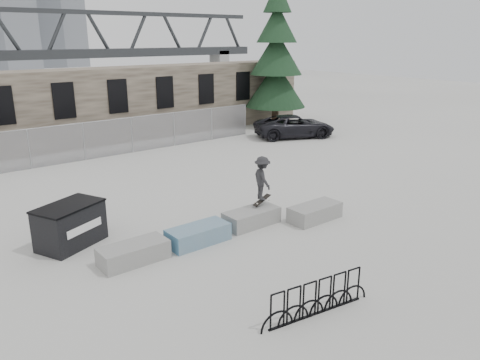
# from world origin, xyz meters

# --- Properties ---
(ground) EXTENTS (120.00, 120.00, 0.00)m
(ground) POSITION_xyz_m (0.00, 0.00, 0.00)
(ground) COLOR beige
(ground) RESTS_ON ground
(stone_wall) EXTENTS (36.00, 2.58, 4.50)m
(stone_wall) POSITION_xyz_m (0.00, 16.24, 2.26)
(stone_wall) COLOR brown
(stone_wall) RESTS_ON ground
(chainlink_fence) EXTENTS (22.06, 0.06, 2.02)m
(chainlink_fence) POSITION_xyz_m (-0.00, 12.50, 1.04)
(chainlink_fence) COLOR gray
(chainlink_fence) RESTS_ON ground
(planter_far_left) EXTENTS (2.00, 0.90, 0.56)m
(planter_far_left) POSITION_xyz_m (-3.33, 0.10, 0.30)
(planter_far_left) COLOR gray
(planter_far_left) RESTS_ON ground
(planter_center_left) EXTENTS (2.00, 0.90, 0.56)m
(planter_center_left) POSITION_xyz_m (-1.13, 0.01, 0.30)
(planter_center_left) COLOR teal
(planter_center_left) RESTS_ON ground
(planter_center_right) EXTENTS (2.00, 0.90, 0.56)m
(planter_center_right) POSITION_xyz_m (1.15, 0.09, 0.30)
(planter_center_right) COLOR gray
(planter_center_right) RESTS_ON ground
(planter_offset) EXTENTS (2.00, 0.90, 0.56)m
(planter_offset) POSITION_xyz_m (3.25, -0.94, 0.30)
(planter_offset) COLOR gray
(planter_offset) RESTS_ON ground
(dumpster) EXTENTS (2.37, 1.96, 1.34)m
(dumpster) POSITION_xyz_m (-4.33, 2.40, 0.68)
(dumpster) COLOR black
(dumpster) RESTS_ON ground
(bike_rack) EXTENTS (3.11, 0.53, 0.90)m
(bike_rack) POSITION_xyz_m (-1.18, -5.09, 0.44)
(bike_rack) COLOR black
(bike_rack) RESTS_ON ground
(spruce_tree) EXTENTS (4.34, 4.34, 11.50)m
(spruce_tree) POSITION_xyz_m (14.78, 13.65, 4.84)
(spruce_tree) COLOR #38281E
(spruce_tree) RESTS_ON ground
(truss_bridge) EXTENTS (70.00, 3.00, 9.80)m
(truss_bridge) POSITION_xyz_m (10.00, 55.00, 4.13)
(truss_bridge) COLOR #2D3033
(truss_bridge) RESTS_ON ground
(suv) EXTENTS (5.73, 4.32, 1.45)m
(suv) POSITION_xyz_m (12.96, 9.80, 0.72)
(suv) COLOR black
(suv) RESTS_ON ground
(skateboarder) EXTENTS (0.84, 1.13, 1.73)m
(skateboarder) POSITION_xyz_m (1.74, 0.22, 1.56)
(skateboarder) COLOR #262629
(skateboarder) RESTS_ON ground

